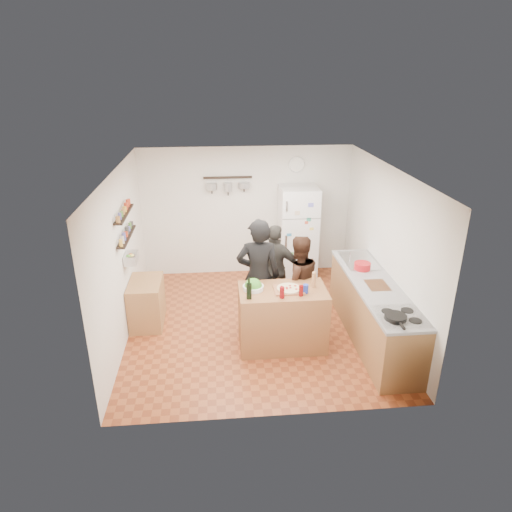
{
  "coord_description": "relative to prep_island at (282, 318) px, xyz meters",
  "views": [
    {
      "loc": [
        -0.59,
        -6.34,
        3.83
      ],
      "look_at": [
        0.0,
        0.1,
        1.15
      ],
      "focal_mm": 32.0,
      "sensor_mm": 36.0,
      "label": 1
    }
  ],
  "objects": [
    {
      "name": "prep_island",
      "position": [
        0.0,
        0.0,
        0.0
      ],
      "size": [
        1.25,
        0.72,
        0.91
      ],
      "primitive_type": "cube",
      "color": "brown",
      "rests_on": "floor"
    },
    {
      "name": "wine_glass_near",
      "position": [
        -0.05,
        -0.24,
        0.54
      ],
      "size": [
        0.07,
        0.07,
        0.16
      ],
      "primitive_type": "cylinder",
      "color": "#63080C",
      "rests_on": "prep_island"
    },
    {
      "name": "cutting_board",
      "position": [
        1.38,
        0.01,
        0.46
      ],
      "size": [
        0.3,
        0.4,
        0.02
      ],
      "primitive_type": "cube",
      "color": "#985E37",
      "rests_on": "counter_run"
    },
    {
      "name": "room_shell",
      "position": [
        -0.32,
        1.0,
        0.79
      ],
      "size": [
        4.2,
        4.2,
        4.2
      ],
      "color": "brown",
      "rests_on": "ground"
    },
    {
      "name": "wine_glass_far",
      "position": [
        0.22,
        -0.2,
        0.53
      ],
      "size": [
        0.06,
        0.06,
        0.15
      ],
      "primitive_type": "cylinder",
      "color": "#600808",
      "rests_on": "prep_island"
    },
    {
      "name": "counter_run",
      "position": [
        1.38,
        0.06,
        -0.01
      ],
      "size": [
        0.63,
        2.63,
        0.9
      ],
      "primitive_type": "cube",
      "color": "#9E7042",
      "rests_on": "floor"
    },
    {
      "name": "person_left",
      "position": [
        -0.3,
        0.48,
        0.46
      ],
      "size": [
        0.69,
        0.48,
        1.82
      ],
      "primitive_type": "imported",
      "rotation": [
        0.0,
        0.0,
        3.07
      ],
      "color": "black",
      "rests_on": "floor"
    },
    {
      "name": "pizza_board",
      "position": [
        0.08,
        -0.02,
        0.47
      ],
      "size": [
        0.42,
        0.34,
        0.02
      ],
      "primitive_type": "cube",
      "color": "brown",
      "rests_on": "prep_island"
    },
    {
      "name": "red_bowl",
      "position": [
        1.33,
        0.57,
        0.52
      ],
      "size": [
        0.26,
        0.26,
        0.11
      ],
      "primitive_type": "cylinder",
      "color": "red",
      "rests_on": "counter_run"
    },
    {
      "name": "person_center",
      "position": [
        0.31,
        0.52,
        0.31
      ],
      "size": [
        0.84,
        0.71,
        1.52
      ],
      "primitive_type": "imported",
      "rotation": [
        0.0,
        0.0,
        3.34
      ],
      "color": "black",
      "rests_on": "floor"
    },
    {
      "name": "salt_canister",
      "position": [
        0.3,
        -0.12,
        0.52
      ],
      "size": [
        0.08,
        0.08,
        0.13
      ],
      "primitive_type": "cylinder",
      "color": "#1C2F9A",
      "rests_on": "prep_island"
    },
    {
      "name": "spice_shelf_upper",
      "position": [
        -2.25,
        0.81,
        1.4
      ],
      "size": [
        0.12,
        1.0,
        0.02
      ],
      "primitive_type": "cube",
      "color": "black",
      "rests_on": "left_wall"
    },
    {
      "name": "fridge",
      "position": [
        0.63,
        2.36,
        0.45
      ],
      "size": [
        0.7,
        0.68,
        1.8
      ],
      "primitive_type": "cube",
      "color": "white",
      "rests_on": "floor"
    },
    {
      "name": "wall_clock",
      "position": [
        0.63,
        2.69,
        1.69
      ],
      "size": [
        0.3,
        0.03,
        0.3
      ],
      "primitive_type": "cylinder",
      "rotation": [
        1.57,
        0.0,
        0.0
      ],
      "color": "silver",
      "rests_on": "back_wall"
    },
    {
      "name": "sink",
      "position": [
        1.38,
        0.91,
        0.46
      ],
      "size": [
        0.5,
        0.8,
        0.03
      ],
      "primitive_type": "cube",
      "color": "silver",
      "rests_on": "counter_run"
    },
    {
      "name": "skillet",
      "position": [
        1.28,
        -0.95,
        0.49
      ],
      "size": [
        0.28,
        0.28,
        0.05
      ],
      "primitive_type": "cylinder",
      "color": "black",
      "rests_on": "stove_top"
    },
    {
      "name": "wine_bottle",
      "position": [
        -0.5,
        -0.22,
        0.57
      ],
      "size": [
        0.07,
        0.07,
        0.22
      ],
      "primitive_type": "cylinder",
      "color": "black",
      "rests_on": "prep_island"
    },
    {
      "name": "person_back",
      "position": [
        0.03,
        1.04,
        0.31
      ],
      "size": [
        0.97,
        0.67,
        1.52
      ],
      "primitive_type": "imported",
      "rotation": [
        0.0,
        0.0,
        2.77
      ],
      "color": "#2B2926",
      "rests_on": "floor"
    },
    {
      "name": "produce_basket",
      "position": [
        -2.22,
        0.81,
        0.69
      ],
      "size": [
        0.18,
        0.35,
        0.14
      ],
      "primitive_type": "cube",
      "color": "silver",
      "rests_on": "left_wall"
    },
    {
      "name": "pot_rack",
      "position": [
        -0.67,
        2.61,
        1.49
      ],
      "size": [
        0.9,
        0.04,
        0.04
      ],
      "primitive_type": "cube",
      "color": "black",
      "rests_on": "back_wall"
    },
    {
      "name": "pepper_mill",
      "position": [
        0.45,
        0.05,
        0.55
      ],
      "size": [
        0.06,
        0.06,
        0.2
      ],
      "primitive_type": "cylinder",
      "color": "#AA7247",
      "rests_on": "prep_island"
    },
    {
      "name": "spice_shelf_lower",
      "position": [
        -2.25,
        0.81,
        1.04
      ],
      "size": [
        0.12,
        1.0,
        0.02
      ],
      "primitive_type": "cube",
      "color": "black",
      "rests_on": "left_wall"
    },
    {
      "name": "stove_top",
      "position": [
        1.38,
        -0.89,
        0.46
      ],
      "size": [
        0.6,
        0.62,
        0.02
      ],
      "primitive_type": "cube",
      "color": "white",
      "rests_on": "counter_run"
    },
    {
      "name": "side_table",
      "position": [
        -2.06,
        0.82,
        -0.09
      ],
      "size": [
        0.5,
        0.8,
        0.73
      ],
      "primitive_type": "cube",
      "color": "#9F6742",
      "rests_on": "floor"
    },
    {
      "name": "salad_bowl",
      "position": [
        -0.42,
        0.05,
        0.48
      ],
      "size": [
        0.3,
        0.3,
        0.06
      ],
      "primitive_type": "cylinder",
      "color": "silver",
      "rests_on": "prep_island"
    },
    {
      "name": "pizza",
      "position": [
        0.08,
        -0.02,
        0.48
      ],
      "size": [
        0.34,
        0.34,
        0.02
      ],
      "primitive_type": "cylinder",
      "color": "#CAB385",
      "rests_on": "pizza_board"
    }
  ]
}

